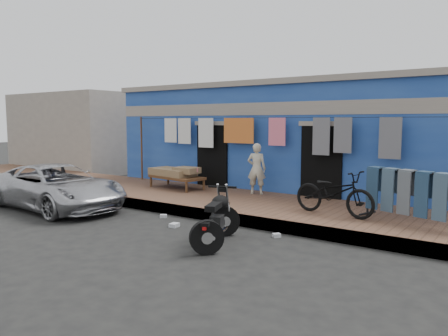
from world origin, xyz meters
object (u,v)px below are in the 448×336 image
motorcycle (216,217)px  charpoy (177,178)px  car (57,186)px  bicycle (334,187)px  jeans_rack (416,196)px  seated_person (257,169)px

motorcycle → charpoy: 5.16m
car → motorcycle: 5.20m
bicycle → jeans_rack: bicycle is taller
seated_person → motorcycle: size_ratio=0.84×
car → bicycle: bicycle is taller
seated_person → bicycle: size_ratio=0.77×
jeans_rack → motorcycle: bearing=-135.6°
seated_person → motorcycle: 4.13m
charpoy → jeans_rack: size_ratio=0.87×
jeans_rack → seated_person: bearing=165.1°
car → jeans_rack: size_ratio=1.85×
seated_person → jeans_rack: 4.39m
bicycle → charpoy: (-5.13, 0.83, -0.27)m
seated_person → bicycle: (2.69, -1.32, -0.11)m
car → charpoy: bearing=-19.5°
seated_person → charpoy: size_ratio=0.71×
car → seated_person: bearing=-43.2°
bicycle → motorcycle: (-1.20, -2.51, -0.33)m
car → jeans_rack: (7.95, 2.46, 0.20)m
car → jeans_rack: 8.33m
charpoy → bicycle: bearing=-9.2°
bicycle → jeans_rack: 1.57m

